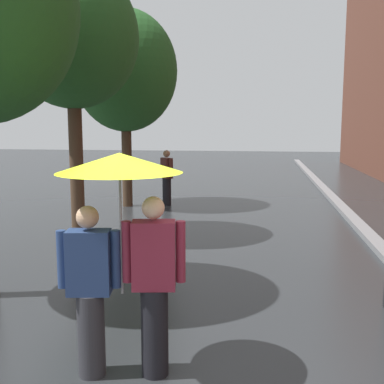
# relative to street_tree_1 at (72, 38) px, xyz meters

# --- Properties ---
(kerb_strip) EXTENTS (0.30, 36.00, 0.12)m
(kerb_strip) POSITION_rel_street_tree_1_xyz_m (6.16, 4.36, -4.08)
(kerb_strip) COLOR slate
(kerb_strip) RESTS_ON ground
(street_tree_1) EXTENTS (2.72, 2.72, 5.63)m
(street_tree_1) POSITION_rel_street_tree_1_xyz_m (0.00, 0.00, 0.00)
(street_tree_1) COLOR #473323
(street_tree_1) RESTS_ON ground
(street_tree_2) EXTENTS (2.99, 2.99, 5.65)m
(street_tree_2) POSITION_rel_street_tree_1_xyz_m (-0.04, 3.84, -0.24)
(street_tree_2) COLOR #473323
(street_tree_2) RESTS_ON ground
(couple_under_umbrella) EXTENTS (1.18, 1.15, 2.13)m
(couple_under_umbrella) POSITION_rel_street_tree_1_xyz_m (2.62, -5.27, -2.72)
(couple_under_umbrella) COLOR #2D2D33
(couple_under_umbrella) RESTS_ON ground
(pedestrian_walking_midground) EXTENTS (0.42, 0.48, 1.65)m
(pedestrian_walking_midground) POSITION_rel_street_tree_1_xyz_m (1.07, 4.20, -3.30)
(pedestrian_walking_midground) COLOR black
(pedestrian_walking_midground) RESTS_ON ground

